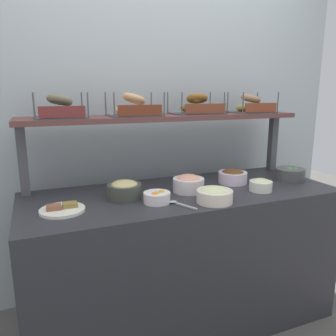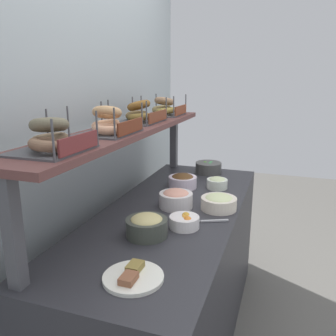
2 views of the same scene
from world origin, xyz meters
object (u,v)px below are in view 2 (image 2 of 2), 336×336
(bowl_fruit_salad, at_px, (185,221))
(bagel_basket_everything, at_px, (165,109))
(bowl_scallion_spread, at_px, (217,183))
(bagel_basket_poppy, at_px, (51,139))
(bowl_chocolate_spread, at_px, (183,181))
(bagel_basket_plain, at_px, (108,124))
(bowl_hummus, at_px, (147,225))
(serving_spoon_near_plate, at_px, (205,221))
(bowl_potato_salad, at_px, (219,202))
(serving_plate_white, at_px, (133,276))
(bowl_lox_spread, at_px, (176,198))
(bowl_veggie_mix, at_px, (208,168))
(bagel_basket_cinnamon_raisin, at_px, (139,115))

(bowl_fruit_salad, distance_m, bagel_basket_everything, 1.04)
(bowl_scallion_spread, relative_size, bagel_basket_poppy, 0.46)
(bowl_chocolate_spread, xyz_separation_m, bagel_basket_plain, (-0.59, 0.20, 0.43))
(bagel_basket_poppy, height_order, bagel_basket_everything, same)
(bowl_scallion_spread, height_order, bowl_chocolate_spread, bowl_chocolate_spread)
(bowl_scallion_spread, distance_m, bowl_chocolate_spread, 0.22)
(bowl_hummus, height_order, serving_spoon_near_plate, bowl_hummus)
(bowl_potato_salad, xyz_separation_m, serving_spoon_near_plate, (-0.19, 0.03, -0.03))
(bowl_scallion_spread, bearing_deg, bowl_chocolate_spread, 104.65)
(bowl_scallion_spread, distance_m, bowl_hummus, 0.80)
(bowl_scallion_spread, xyz_separation_m, bagel_basket_plain, (-0.64, 0.41, 0.44))
(bowl_potato_salad, relative_size, serving_plate_white, 0.88)
(bowl_scallion_spread, bearing_deg, bowl_fruit_salad, 177.38)
(bowl_potato_salad, height_order, bagel_basket_everything, bagel_basket_everything)
(serving_spoon_near_plate, bearing_deg, serving_plate_white, 167.37)
(bowl_potato_salad, bearing_deg, bowl_lox_spread, 100.86)
(serving_spoon_near_plate, bearing_deg, bowl_veggie_mix, 11.37)
(bowl_potato_salad, distance_m, bowl_lox_spread, 0.23)
(bowl_fruit_salad, xyz_separation_m, serving_plate_white, (-0.48, 0.05, -0.02))
(bowl_chocolate_spread, bearing_deg, bowl_scallion_spread, -75.35)
(bowl_scallion_spread, bearing_deg, bagel_basket_plain, 147.25)
(bowl_lox_spread, distance_m, bagel_basket_plain, 0.56)
(bowl_scallion_spread, distance_m, bowl_lox_spread, 0.43)
(bowl_fruit_salad, xyz_separation_m, bagel_basket_everything, (0.85, 0.40, 0.45))
(bowl_hummus, bearing_deg, serving_plate_white, -165.70)
(bagel_basket_cinnamon_raisin, bearing_deg, bowl_hummus, -154.40)
(bowl_scallion_spread, distance_m, bagel_basket_cinnamon_raisin, 0.66)
(bowl_fruit_salad, bearing_deg, bowl_lox_spread, 26.47)
(serving_spoon_near_plate, relative_size, bagel_basket_poppy, 0.57)
(bowl_scallion_spread, relative_size, serving_spoon_near_plate, 0.81)
(serving_plate_white, height_order, serving_spoon_near_plate, serving_plate_white)
(bowl_scallion_spread, xyz_separation_m, bowl_chocolate_spread, (-0.06, 0.21, 0.01))
(bowl_potato_salad, height_order, bowl_veggie_mix, same)
(bowl_fruit_salad, xyz_separation_m, bowl_scallion_spread, (0.64, -0.03, 0.01))
(bowl_potato_salad, bearing_deg, bagel_basket_cinnamon_raisin, 73.79)
(bagel_basket_poppy, relative_size, bagel_basket_everything, 0.99)
(serving_plate_white, bearing_deg, bowl_lox_spread, 5.52)
(bowl_lox_spread, xyz_separation_m, bagel_basket_poppy, (-0.67, 0.27, 0.43))
(bowl_scallion_spread, relative_size, bowl_chocolate_spread, 0.73)
(bowl_potato_salad, xyz_separation_m, serving_plate_white, (-0.76, 0.16, -0.03))
(bagel_basket_everything, bearing_deg, bowl_chocolate_spread, -140.66)
(bowl_veggie_mix, xyz_separation_m, bowl_fruit_salad, (-0.98, -0.10, -0.01))
(serving_spoon_near_plate, height_order, bagel_basket_plain, bagel_basket_plain)
(bowl_veggie_mix, height_order, bagel_basket_everything, bagel_basket_everything)
(bowl_chocolate_spread, relative_size, serving_plate_white, 0.83)
(bagel_basket_plain, bearing_deg, bagel_basket_cinnamon_raisin, 3.61)
(bowl_fruit_salad, xyz_separation_m, bagel_basket_cinnamon_raisin, (0.44, 0.41, 0.45))
(bowl_chocolate_spread, distance_m, bagel_basket_poppy, 1.12)
(bagel_basket_cinnamon_raisin, distance_m, bagel_basket_everything, 0.41)
(serving_spoon_near_plate, xyz_separation_m, bagel_basket_everything, (0.76, 0.48, 0.47))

